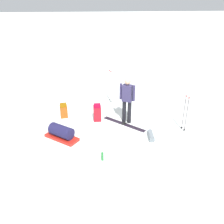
{
  "coord_description": "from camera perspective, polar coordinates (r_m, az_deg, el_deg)",
  "views": [
    {
      "loc": [
        -7.72,
        0.48,
        4.62
      ],
      "look_at": [
        0.0,
        0.0,
        0.7
      ],
      "focal_mm": 41.22,
      "sensor_mm": 36.0,
      "label": 1
    }
  ],
  "objects": [
    {
      "name": "ski_poles_planted_far",
      "position": [
        9.0,
        15.98,
        0.05
      ],
      "size": [
        0.22,
        0.12,
        1.29
      ],
      "color": "black",
      "rests_on": "ground_plane"
    },
    {
      "name": "skier_standing",
      "position": [
        9.1,
        3.37,
        3.06
      ],
      "size": [
        0.34,
        0.52,
        1.7
      ],
      "color": "black",
      "rests_on": "ground_plane"
    },
    {
      "name": "ski_poles_planted_near",
      "position": [
        10.82,
        -0.37,
        6.06
      ],
      "size": [
        0.22,
        0.12,
        1.4
      ],
      "color": "#A8BFBD",
      "rests_on": "ground_plane"
    },
    {
      "name": "ground_plane",
      "position": [
        9.01,
        0.0,
        -3.97
      ],
      "size": [
        80.0,
        80.0,
        0.0
      ],
      "primitive_type": "plane",
      "color": "white"
    },
    {
      "name": "backpack_bright",
      "position": [
        9.92,
        -10.65,
        0.3
      ],
      "size": [
        0.35,
        0.32,
        0.53
      ],
      "color": "#964915",
      "rests_on": "ground_plane"
    },
    {
      "name": "ski_pair_near",
      "position": [
        9.36,
        2.66,
        -2.66
      ],
      "size": [
        1.26,
        1.45,
        0.05
      ],
      "color": "black",
      "rests_on": "ground_plane"
    },
    {
      "name": "thermos_bottle",
      "position": [
        7.52,
        -2.15,
        -9.83
      ],
      "size": [
        0.07,
        0.07,
        0.26
      ],
      "primitive_type": "cylinder",
      "color": "#257A32",
      "rests_on": "ground_plane"
    },
    {
      "name": "backpack_large_dark",
      "position": [
        9.5,
        -3.28,
        -0.15
      ],
      "size": [
        0.32,
        0.29,
        0.64
      ],
      "color": "maroon",
      "rests_on": "ground_plane"
    },
    {
      "name": "gear_sled",
      "position": [
        8.57,
        -11.15,
        -4.54
      ],
      "size": [
        1.03,
        1.2,
        0.49
      ],
      "color": "red",
      "rests_on": "ground_plane"
    },
    {
      "name": "sleeping_mat_rolled",
      "position": [
        8.61,
        8.62,
        -5.21
      ],
      "size": [
        0.56,
        0.2,
        0.18
      ],
      "primitive_type": "cylinder",
      "rotation": [
        0.0,
        1.57,
        3.1
      ],
      "color": "slate",
      "rests_on": "ground_plane"
    }
  ]
}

